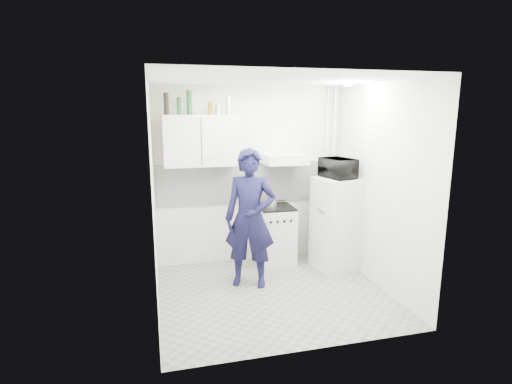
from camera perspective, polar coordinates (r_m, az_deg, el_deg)
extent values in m
plane|color=gray|center=(5.18, 2.50, -14.24)|extent=(2.80, 2.80, 0.00)
plane|color=white|center=(4.68, 2.78, 15.76)|extent=(2.80, 2.80, 0.00)
plane|color=white|center=(5.95, -0.84, 2.32)|extent=(2.80, 0.00, 2.80)
plane|color=white|center=(4.57, -14.43, -0.89)|extent=(0.00, 2.60, 2.60)
plane|color=white|center=(5.33, 17.18, 0.72)|extent=(0.00, 2.60, 2.60)
imported|color=black|center=(5.12, -0.86, -3.81)|extent=(0.77, 0.64, 1.80)
cube|color=silver|center=(6.01, 2.77, -6.25)|extent=(0.52, 0.52, 0.84)
cube|color=white|center=(5.83, 11.34, -4.48)|extent=(0.64, 0.64, 1.33)
cube|color=black|center=(5.89, 2.81, -2.21)|extent=(0.50, 0.50, 0.03)
cylinder|color=silver|center=(5.84, 2.08, -1.61)|extent=(0.20, 0.20, 0.11)
imported|color=black|center=(5.67, 11.66, 3.36)|extent=(0.56, 0.44, 0.27)
cylinder|color=black|center=(5.55, -12.71, 12.21)|extent=(0.07, 0.07, 0.29)
cylinder|color=#144C1E|center=(5.55, -10.94, 11.98)|extent=(0.06, 0.06, 0.23)
cylinder|color=#144C1E|center=(5.56, -9.50, 12.49)|extent=(0.08, 0.08, 0.32)
cylinder|color=brown|center=(5.59, -6.51, 11.79)|extent=(0.07, 0.07, 0.17)
cylinder|color=silver|center=(5.61, -5.47, 11.65)|extent=(0.07, 0.07, 0.14)
cylinder|color=silver|center=(5.63, -4.01, 12.24)|extent=(0.06, 0.06, 0.25)
cube|color=white|center=(5.59, -8.00, 7.29)|extent=(1.00, 0.35, 0.70)
cube|color=silver|center=(5.80, 4.07, 4.74)|extent=(0.60, 0.50, 0.14)
cube|color=white|center=(5.96, -0.81, 1.35)|extent=(2.74, 0.03, 0.60)
cylinder|color=silver|center=(6.30, 10.91, 2.63)|extent=(0.05, 0.05, 2.60)
cylinder|color=silver|center=(6.25, 9.92, 2.60)|extent=(0.04, 0.04, 2.60)
cylinder|color=white|center=(5.24, 13.00, 14.71)|extent=(0.10, 0.10, 0.02)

